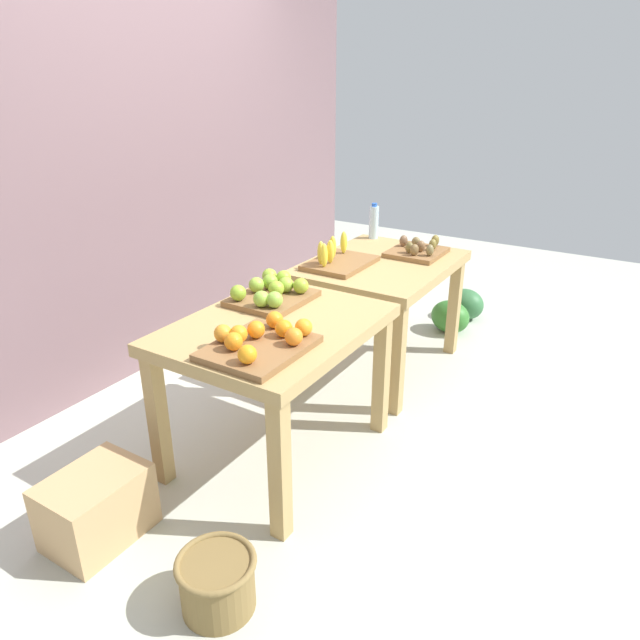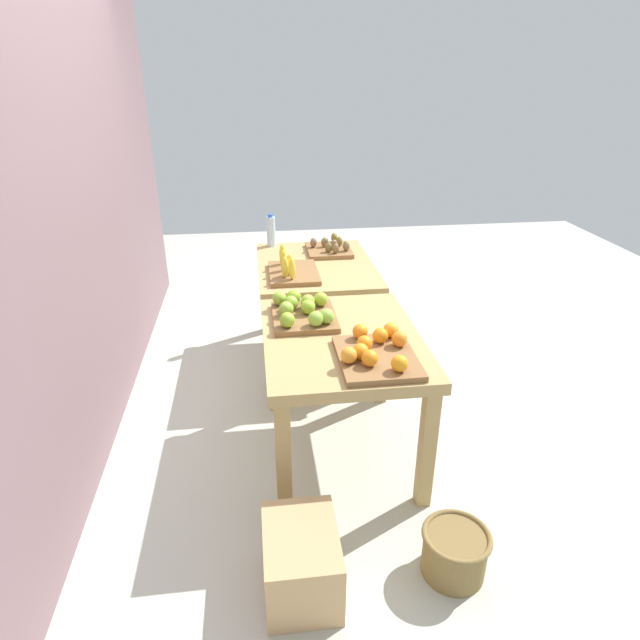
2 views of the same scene
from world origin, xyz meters
TOP-DOWN VIEW (x-y plane):
  - ground_plane at (0.00, 0.00)m, footprint 8.00×8.00m
  - back_wall at (0.00, 1.35)m, footprint 4.40×0.12m
  - display_table_left at (-0.56, 0.00)m, footprint 1.04×0.80m
  - display_table_right at (0.56, 0.00)m, footprint 1.04×0.80m
  - orange_bin at (-0.83, -0.12)m, footprint 0.44×0.37m
  - apple_bin at (-0.34, 0.18)m, footprint 0.41×0.35m
  - banana_crate at (0.34, 0.18)m, footprint 0.44×0.32m
  - kiwi_bin at (0.80, -0.14)m, footprint 0.36×0.32m
  - water_bottle at (1.02, 0.29)m, footprint 0.06×0.06m
  - watermelon_pile at (1.49, -0.22)m, footprint 0.63×0.36m
  - wicker_basket at (-1.43, -0.35)m, footprint 0.29×0.29m
  - cardboard_produce_box at (-1.42, 0.30)m, footprint 0.40×0.30m

SIDE VIEW (x-z plane):
  - ground_plane at x=0.00m, z-range 0.00..0.00m
  - wicker_basket at x=-1.43m, z-range 0.01..0.22m
  - watermelon_pile at x=1.49m, z-range 0.00..0.24m
  - cardboard_produce_box at x=-1.42m, z-range 0.00..0.30m
  - display_table_left at x=-0.56m, z-range 0.26..0.98m
  - display_table_right at x=0.56m, z-range 0.26..0.98m
  - kiwi_bin at x=0.80m, z-range 0.70..0.81m
  - banana_crate at x=0.34m, z-range 0.68..0.85m
  - orange_bin at x=-0.83m, z-range 0.71..0.82m
  - apple_bin at x=-0.34m, z-range 0.71..0.82m
  - water_bottle at x=1.02m, z-range 0.72..0.96m
  - back_wall at x=0.00m, z-range 0.00..3.00m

